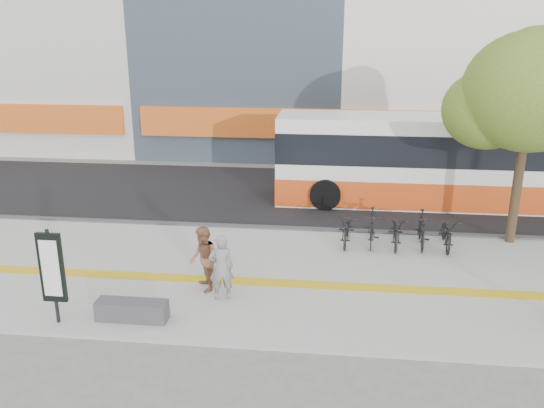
# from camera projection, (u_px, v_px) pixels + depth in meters

# --- Properties ---
(ground) EXTENTS (120.00, 120.00, 0.00)m
(ground) POSITION_uv_depth(u_px,v_px,m) (255.00, 303.00, 13.40)
(ground) COLOR #605F5B
(ground) RESTS_ON ground
(sidewalk) EXTENTS (40.00, 7.00, 0.08)m
(sidewalk) POSITION_uv_depth(u_px,v_px,m) (263.00, 275.00, 14.80)
(sidewalk) COLOR gray
(sidewalk) RESTS_ON ground
(tactile_strip) EXTENTS (40.00, 0.45, 0.01)m
(tactile_strip) POSITION_uv_depth(u_px,v_px,m) (260.00, 282.00, 14.32)
(tactile_strip) COLOR gold
(tactile_strip) RESTS_ON sidewalk
(street) EXTENTS (40.00, 8.00, 0.06)m
(street) POSITION_uv_depth(u_px,v_px,m) (287.00, 194.00, 21.90)
(street) COLOR black
(street) RESTS_ON ground
(curb) EXTENTS (40.00, 0.25, 0.14)m
(curb) POSITION_uv_depth(u_px,v_px,m) (277.00, 229.00, 18.10)
(curb) COLOR #323234
(curb) RESTS_ON ground
(bench) EXTENTS (1.60, 0.45, 0.45)m
(bench) POSITION_uv_depth(u_px,v_px,m) (132.00, 310.00, 12.45)
(bench) COLOR #323234
(bench) RESTS_ON sidewalk
(signboard) EXTENTS (0.55, 0.10, 2.20)m
(signboard) POSITION_uv_depth(u_px,v_px,m) (52.00, 269.00, 12.01)
(signboard) COLOR black
(signboard) RESTS_ON sidewalk
(street_tree) EXTENTS (4.40, 3.80, 6.31)m
(street_tree) POSITION_uv_depth(u_px,v_px,m) (528.00, 94.00, 15.79)
(street_tree) COLOR #352218
(street_tree) RESTS_ON sidewalk
(bus) EXTENTS (12.07, 2.86, 3.21)m
(bus) POSITION_uv_depth(u_px,v_px,m) (443.00, 163.00, 20.33)
(bus) COLOR white
(bus) RESTS_ON street
(bicycle_row) EXTENTS (3.69, 1.85, 1.06)m
(bicycle_row) POSITION_uv_depth(u_px,v_px,m) (396.00, 229.00, 16.60)
(bicycle_row) COLOR black
(bicycle_row) RESTS_ON sidewalk
(seated_woman) EXTENTS (0.68, 0.53, 1.64)m
(seated_woman) POSITION_uv_depth(u_px,v_px,m) (221.00, 267.00, 13.23)
(seated_woman) COLOR black
(seated_woman) RESTS_ON sidewalk
(pedestrian_tan) EXTENTS (0.89, 0.98, 1.65)m
(pedestrian_tan) POSITION_uv_depth(u_px,v_px,m) (203.00, 259.00, 13.67)
(pedestrian_tan) COLOR #8D5C3F
(pedestrian_tan) RESTS_ON sidewalk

